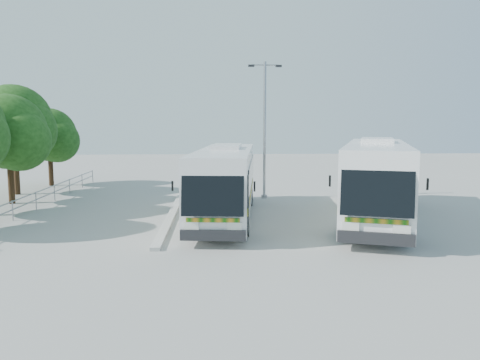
{
  "coord_description": "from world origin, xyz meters",
  "views": [
    {
      "loc": [
        0.01,
        -23.14,
        4.75
      ],
      "look_at": [
        1.26,
        1.28,
        1.79
      ],
      "focal_mm": 35.0,
      "sensor_mm": 36.0,
      "label": 1
    }
  ],
  "objects": [
    {
      "name": "lamppost",
      "position": [
        3.07,
        6.33,
        4.73
      ],
      "size": [
        2.09,
        0.25,
        8.57
      ],
      "rotation": [
        0.0,
        0.0,
        0.03
      ],
      "color": "#92949A",
      "rests_on": "ground"
    },
    {
      "name": "kerb_divider",
      "position": [
        -2.3,
        2.0,
        0.07
      ],
      "size": [
        0.4,
        16.0,
        0.15
      ],
      "primitive_type": "cube",
      "color": "#B2B2AD",
      "rests_on": "ground"
    },
    {
      "name": "tree_far_d",
      "position": [
        -13.31,
        8.8,
        4.82
      ],
      "size": [
        5.62,
        5.3,
        7.33
      ],
      "color": "#382314",
      "rests_on": "ground"
    },
    {
      "name": "tree_far_c",
      "position": [
        -12.12,
        5.1,
        4.26
      ],
      "size": [
        4.97,
        4.69,
        6.49
      ],
      "color": "#382314",
      "rests_on": "ground"
    },
    {
      "name": "ground",
      "position": [
        0.0,
        0.0,
        0.0
      ],
      "size": [
        100.0,
        100.0,
        0.0
      ],
      "primitive_type": "plane",
      "color": "gray",
      "rests_on": "ground"
    },
    {
      "name": "tree_far_e",
      "position": [
        -12.63,
        13.3,
        3.89
      ],
      "size": [
        4.54,
        4.28,
        5.92
      ],
      "color": "#382314",
      "rests_on": "ground"
    },
    {
      "name": "coach_main",
      "position": [
        0.46,
        0.23,
        1.9
      ],
      "size": [
        3.72,
        12.67,
        3.47
      ],
      "rotation": [
        0.0,
        0.0,
        -0.1
      ],
      "color": "silver",
      "rests_on": "ground"
    },
    {
      "name": "coach_adjacent",
      "position": [
        7.93,
        -0.5,
        2.08
      ],
      "size": [
        6.95,
        13.8,
        3.79
      ],
      "rotation": [
        0.0,
        0.0,
        -0.33
      ],
      "color": "white",
      "rests_on": "ground"
    },
    {
      "name": "railing",
      "position": [
        -10.0,
        4.0,
        0.74
      ],
      "size": [
        0.06,
        22.0,
        1.0
      ],
      "color": "gray",
      "rests_on": "ground"
    }
  ]
}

